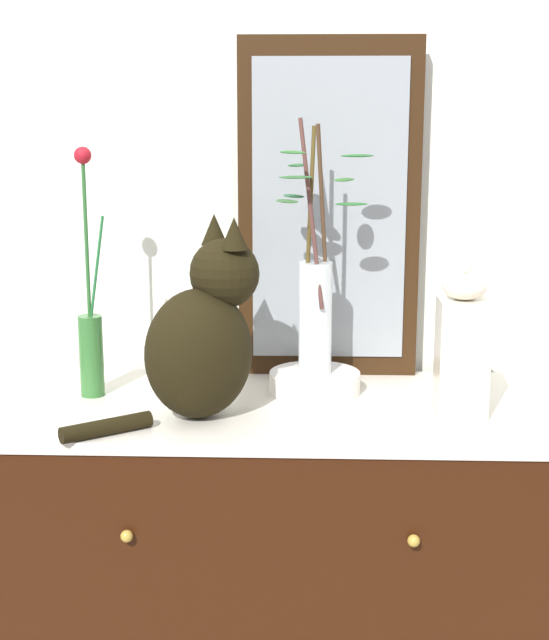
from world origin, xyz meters
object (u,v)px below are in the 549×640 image
object	(u,v)px
bowl_porcelain	(315,382)
jar_lidded_porcelain	(462,347)
vase_glass_clear	(315,300)
sideboard	(274,583)
mirror_leaning	(329,210)
cat_sitting	(203,336)
vase_slim_green	(91,334)

from	to	relation	value
bowl_porcelain	jar_lidded_porcelain	distance (m)	0.35
vase_glass_clear	jar_lidded_porcelain	size ratio (longest dim) A/B	1.72
sideboard	vase_glass_clear	distance (m)	0.63
mirror_leaning	bowl_porcelain	bearing A→B (deg)	-100.99
sideboard	vase_glass_clear	size ratio (longest dim) A/B	2.26
sideboard	vase_glass_clear	world-z (taller)	vase_glass_clear
cat_sitting	bowl_porcelain	size ratio (longest dim) A/B	2.03
sideboard	jar_lidded_porcelain	distance (m)	0.68
sideboard	bowl_porcelain	world-z (taller)	bowl_porcelain
vase_slim_green	vase_glass_clear	distance (m)	0.49
mirror_leaning	cat_sitting	size ratio (longest dim) A/B	1.90
bowl_porcelain	vase_glass_clear	world-z (taller)	vase_glass_clear
jar_lidded_porcelain	cat_sitting	bearing A→B (deg)	-177.30
mirror_leaning	cat_sitting	bearing A→B (deg)	-128.27
mirror_leaning	bowl_porcelain	distance (m)	0.39
bowl_porcelain	vase_slim_green	bearing A→B (deg)	-175.42
cat_sitting	vase_glass_clear	distance (m)	0.28
bowl_porcelain	vase_glass_clear	xyz separation A→B (m)	(-0.00, -0.00, 0.18)
mirror_leaning	vase_glass_clear	distance (m)	0.24
mirror_leaning	jar_lidded_porcelain	size ratio (longest dim) A/B	2.42
sideboard	mirror_leaning	bearing A→B (deg)	63.86
vase_slim_green	bowl_porcelain	size ratio (longest dim) A/B	2.68
mirror_leaning	bowl_porcelain	xyz separation A→B (m)	(-0.03, -0.15, -0.36)
vase_slim_green	bowl_porcelain	xyz separation A→B (m)	(0.48, 0.04, -0.11)
mirror_leaning	vase_glass_clear	size ratio (longest dim) A/B	1.41
vase_glass_clear	jar_lidded_porcelain	bearing A→B (deg)	-25.84
vase_glass_clear	mirror_leaning	bearing A→B (deg)	78.95
cat_sitting	vase_slim_green	xyz separation A→B (m)	(-0.26, 0.13, -0.03)
sideboard	mirror_leaning	distance (m)	0.84
mirror_leaning	jar_lidded_porcelain	distance (m)	0.46
mirror_leaning	bowl_porcelain	size ratio (longest dim) A/B	3.85
vase_slim_green	vase_glass_clear	xyz separation A→B (m)	(0.48, 0.04, 0.07)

